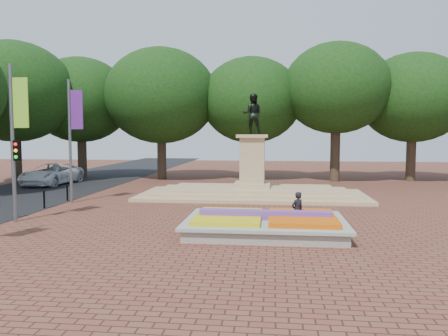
% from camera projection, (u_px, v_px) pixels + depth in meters
% --- Properties ---
extents(ground, '(90.00, 90.00, 0.00)m').
position_uv_depth(ground, '(243.00, 222.00, 19.45)').
color(ground, brown).
rests_on(ground, ground).
extents(flower_bed, '(6.30, 4.30, 0.91)m').
position_uv_depth(flower_bed, '(266.00, 224.00, 17.32)').
color(flower_bed, gray).
rests_on(flower_bed, ground).
extents(monument, '(14.00, 6.00, 6.40)m').
position_uv_depth(monument, '(252.00, 183.00, 27.30)').
color(monument, tan).
rests_on(monument, ground).
extents(tree_row_back, '(44.80, 8.80, 10.43)m').
position_uv_depth(tree_row_back, '(286.00, 101.00, 36.49)').
color(tree_row_back, '#34251C').
rests_on(tree_row_back, ground).
extents(banner_poles, '(0.88, 11.17, 7.00)m').
position_uv_depth(banner_poles, '(11.00, 135.00, 18.99)').
color(banner_poles, slate).
rests_on(banner_poles, ground).
extents(van, '(3.05, 6.03, 1.64)m').
position_uv_depth(van, '(52.00, 174.00, 33.90)').
color(van, white).
rests_on(van, ground).
extents(pedestrian, '(0.68, 0.64, 1.57)m').
position_uv_depth(pedestrian, '(297.00, 211.00, 17.92)').
color(pedestrian, black).
rests_on(pedestrian, ground).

